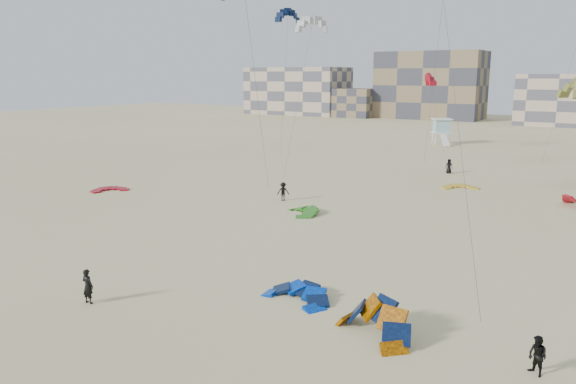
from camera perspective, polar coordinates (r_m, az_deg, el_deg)
The scene contains 19 objects.
ground at distance 29.79m, azimuth -12.25°, elevation -11.65°, with size 320.00×320.00×0.00m, color beige.
kite_ground_blue at distance 30.44m, azimuth 0.88°, elevation -10.84°, with size 3.84×3.89×1.17m, color blue, non-canonical shape.
kite_ground_orange at distance 26.82m, azimuth 8.63°, elevation -14.24°, with size 4.23×3.16×2.78m, color orange, non-canonical shape.
kite_ground_red at distance 60.86m, azimuth -17.65°, elevation 0.13°, with size 3.36×3.55×0.46m, color #AD0C1F, non-canonical shape.
kite_ground_green at distance 48.53m, azimuth 1.43°, elevation -2.18°, with size 3.72×3.85×1.00m, color #29781D, non-canonical shape.
kite_ground_red_far at distance 57.53m, azimuth 27.18°, elevation -1.28°, with size 3.00×2.75×1.61m, color #AD0C1F, non-canonical shape.
kite_ground_yellow at distance 62.03m, azimuth 17.04°, elevation 0.38°, with size 3.40×3.57×0.46m, color gold, non-canonical shape.
kitesurfer_main at distance 31.41m, azimuth -19.68°, elevation -9.00°, with size 0.68×0.45×1.87m, color black.
kitesurfer_b at distance 25.13m, azimuth 24.01°, elevation -14.98°, with size 0.80×0.62×1.65m, color black.
kitesurfer_c at distance 53.27m, azimuth -0.50°, elevation 0.05°, with size 1.14×0.65×1.76m, color black.
kitesurfer_e at distance 70.91m, azimuth 16.04°, elevation 2.54°, with size 0.86×0.56×1.77m, color black.
kite_fly_grey at distance 62.90m, azimuth 2.45°, elevation 16.51°, with size 4.67×7.21×17.03m.
kite_fly_olive at distance 56.71m, azimuth 27.05°, elevation 9.24°, with size 8.74×8.71×11.07m.
kite_fly_navy at distance 80.91m, azimuth -0.00°, elevation 17.35°, with size 4.65×5.82×19.68m.
kite_fly_red at distance 90.13m, azimuth 14.26°, elevation 10.90°, with size 7.97×11.72×11.40m.
lifeguard_tower_far at distance 100.95m, azimuth 15.29°, elevation 5.96°, with size 4.27×6.64×4.42m.
condo_west_a at distance 174.13m, azimuth 0.98°, elevation 10.23°, with size 30.00×15.00×14.00m, color tan.
condo_west_b at distance 161.16m, azimuth 14.26°, elevation 10.46°, with size 28.00×14.00×18.00m, color #7F6A4C.
condo_fill_left at distance 163.07m, azimuth 6.73°, elevation 8.99°, with size 12.00×10.00×8.00m, color #7F6A4C.
Camera 1 is at (19.34, -19.40, 11.71)m, focal length 35.00 mm.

